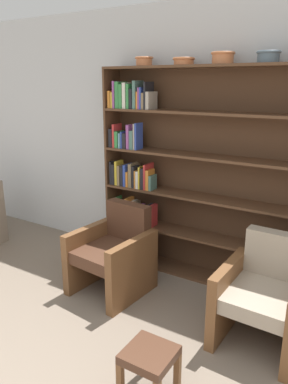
{
  "coord_description": "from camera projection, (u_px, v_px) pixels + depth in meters",
  "views": [
    {
      "loc": [
        1.22,
        -0.71,
        1.99
      ],
      "look_at": [
        -0.63,
        2.29,
        0.95
      ],
      "focal_mm": 35.0,
      "sensor_mm": 36.0,
      "label": 1
    }
  ],
  "objects": [
    {
      "name": "bookshelf",
      "position": [
        191.0,
        179.0,
        3.8
      ],
      "size": [
        2.44,
        0.3,
        2.14
      ],
      "color": "brown",
      "rests_on": "ground"
    },
    {
      "name": "footstool",
      "position": [
        149.0,
        360.0,
        2.39
      ],
      "size": [
        0.31,
        0.31,
        0.35
      ],
      "color": "brown",
      "rests_on": "ground"
    },
    {
      "name": "armchair_cushioned",
      "position": [
        264.0,
        296.0,
        2.92
      ],
      "size": [
        0.66,
        0.7,
        0.84
      ],
      "rotation": [
        0.0,
        0.0,
        3.11
      ],
      "color": "brown",
      "rests_on": "ground"
    },
    {
      "name": "armchair_leather",
      "position": [
        114.0,
        253.0,
        3.65
      ],
      "size": [
        0.7,
        0.74,
        0.84
      ],
      "rotation": [
        0.0,
        0.0,
        3.04
      ],
      "color": "brown",
      "rests_on": "ground"
    },
    {
      "name": "bowl_stoneware",
      "position": [
        223.0,
        57.0,
        3.32
      ],
      "size": [
        0.21,
        0.21,
        0.11
      ],
      "color": "#C67547",
      "rests_on": "bookshelf"
    },
    {
      "name": "bowl_cream",
      "position": [
        144.0,
        61.0,
        3.74
      ],
      "size": [
        0.18,
        0.18,
        0.09
      ],
      "color": "#C67547",
      "rests_on": "bookshelf"
    },
    {
      "name": "bowl_olive",
      "position": [
        268.0,
        56.0,
        3.12
      ],
      "size": [
        0.2,
        0.2,
        0.1
      ],
      "color": "slate",
      "rests_on": "bookshelf"
    },
    {
      "name": "bowl_terracotta",
      "position": [
        184.0,
        61.0,
        3.52
      ],
      "size": [
        0.21,
        0.21,
        0.07
      ],
      "color": "#C67547",
      "rests_on": "bookshelf"
    },
    {
      "name": "wall_back",
      "position": [
        228.0,
        147.0,
        3.69
      ],
      "size": [
        12.0,
        0.06,
        2.75
      ],
      "color": "silver",
      "rests_on": "ground"
    }
  ]
}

